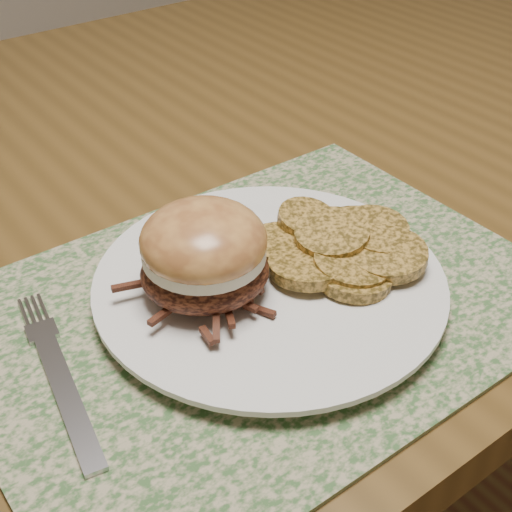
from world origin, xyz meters
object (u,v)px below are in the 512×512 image
at_px(dining_table, 222,200).
at_px(dinner_plate, 270,285).
at_px(pork_sandwich, 204,254).
at_px(fork, 58,372).

xyz_separation_m(dining_table, dinner_plate, (-0.12, -0.25, 0.09)).
xyz_separation_m(dinner_plate, pork_sandwich, (-0.05, 0.02, 0.04)).
relative_size(pork_sandwich, fork, 0.65).
relative_size(dining_table, dinner_plate, 5.77).
height_order(dinner_plate, pork_sandwich, pork_sandwich).
height_order(dining_table, pork_sandwich, pork_sandwich).
bearing_deg(pork_sandwich, fork, -163.87).
distance_m(dinner_plate, fork, 0.17).
relative_size(dinner_plate, fork, 1.41).
height_order(dining_table, fork, fork).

